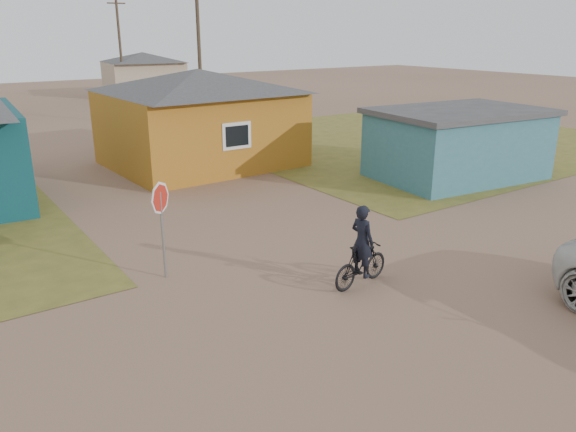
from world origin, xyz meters
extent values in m
plane|color=#86634D|center=(0.00, 0.00, 0.00)|extent=(120.00, 120.00, 0.00)
cube|color=olive|center=(14.00, 13.00, 0.01)|extent=(20.00, 18.00, 0.00)
cube|color=#AA691A|center=(2.50, 14.00, 1.50)|extent=(7.21, 6.24, 3.00)
pyramid|color=#373739|center=(2.50, 14.00, 3.45)|extent=(7.72, 6.76, 0.90)
cube|color=silver|center=(2.50, 10.97, 1.65)|extent=(1.20, 0.06, 1.00)
cube|color=black|center=(2.50, 10.94, 1.65)|extent=(0.95, 0.04, 0.75)
cube|color=#39717E|center=(9.50, 6.50, 1.20)|extent=(6.39, 4.61, 2.40)
cube|color=#373739|center=(9.50, 6.50, 2.50)|extent=(6.71, 4.93, 0.20)
cube|color=tan|center=(10.00, 40.00, 1.40)|extent=(6.41, 5.50, 2.80)
pyramid|color=#373739|center=(10.00, 40.00, 3.20)|extent=(6.95, 6.05, 0.80)
cylinder|color=#443529|center=(6.50, 22.00, 4.00)|extent=(0.20, 0.20, 8.00)
cylinder|color=#443529|center=(7.50, 38.00, 4.00)|extent=(0.20, 0.20, 8.00)
cube|color=#443529|center=(7.50, 38.00, 7.30)|extent=(1.40, 0.10, 0.10)
cylinder|color=gray|center=(-3.28, 4.16, 1.01)|extent=(0.06, 0.06, 2.03)
imported|color=black|center=(0.11, 1.33, 0.49)|extent=(1.68, 0.67, 0.98)
imported|color=black|center=(0.11, 1.33, 1.04)|extent=(0.46, 0.63, 1.61)
camera|label=1|loc=(-7.64, -7.09, 5.38)|focal=35.00mm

